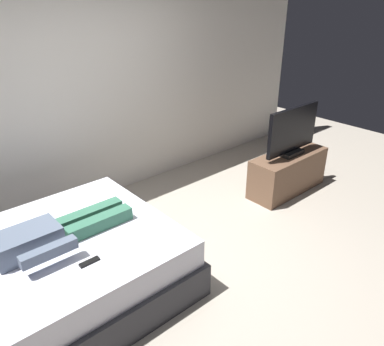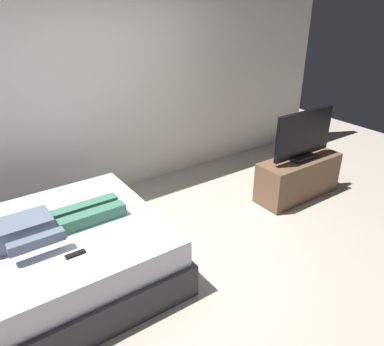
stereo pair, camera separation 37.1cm
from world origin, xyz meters
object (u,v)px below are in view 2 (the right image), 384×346
(tv_stand, at_px, (298,177))
(person, at_px, (38,227))
(tv, at_px, (304,136))
(bed, at_px, (42,265))
(remote, at_px, (75,254))

(tv_stand, bearing_deg, person, 178.02)
(person, bearing_deg, tv, -1.98)
(tv_stand, bearing_deg, bed, 178.14)
(tv_stand, distance_m, tv, 0.53)
(person, xyz_separation_m, tv_stand, (3.00, -0.10, -0.37))
(person, distance_m, remote, 0.44)
(person, bearing_deg, tv_stand, -1.98)
(bed, xyz_separation_m, tv_stand, (3.03, -0.10, -0.01))
(person, xyz_separation_m, remote, (0.15, -0.40, -0.07))
(tv, bearing_deg, remote, -173.98)
(bed, height_order, remote, remote)
(bed, distance_m, remote, 0.52)
(bed, relative_size, tv_stand, 1.86)
(bed, xyz_separation_m, remote, (0.18, -0.40, 0.29))
(bed, relative_size, tv, 2.33)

